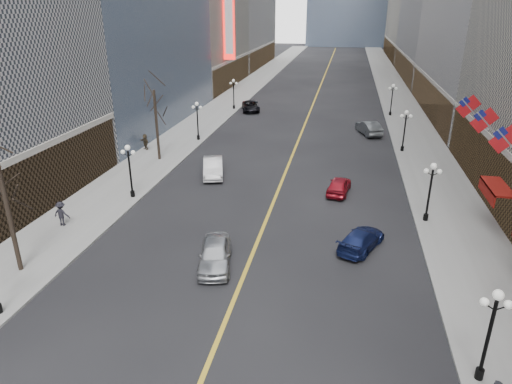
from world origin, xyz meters
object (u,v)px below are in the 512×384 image
at_px(streetlamp_east_2, 405,126).
at_px(streetlamp_east_0, 491,327).
at_px(streetlamp_west_2, 197,117).
at_px(car_nb_mid, 213,167).
at_px(car_sb_mid, 339,185).
at_px(streetlamp_east_1, 431,186).
at_px(car_sb_far, 369,128).
at_px(streetlamp_west_1, 129,166).
at_px(streetlamp_west_3, 234,91).
at_px(car_nb_far, 251,106).
at_px(car_nb_near, 215,254).
at_px(streetlamp_east_3, 392,96).
at_px(car_sb_near, 361,239).

bearing_deg(streetlamp_east_2, streetlamp_east_0, -90.00).
bearing_deg(streetlamp_west_2, car_nb_mid, -65.69).
height_order(streetlamp_west_2, car_nb_mid, streetlamp_west_2).
relative_size(streetlamp_west_2, car_sb_mid, 1.07).
height_order(streetlamp_east_1, car_nb_mid, streetlamp_east_1).
height_order(streetlamp_east_2, car_sb_far, streetlamp_east_2).
xyz_separation_m(streetlamp_west_1, streetlamp_west_2, (0.00, 18.00, 0.00)).
height_order(streetlamp_east_1, streetlamp_west_3, same).
height_order(car_sb_mid, car_sb_far, car_sb_far).
height_order(streetlamp_east_0, streetlamp_west_1, same).
height_order(streetlamp_west_3, car_nb_far, streetlamp_west_3).
height_order(streetlamp_west_2, car_nb_near, streetlamp_west_2).
bearing_deg(streetlamp_west_2, streetlamp_east_3, 37.33).
xyz_separation_m(streetlamp_east_0, car_nb_far, (-20.80, 51.41, -2.14)).
distance_m(streetlamp_east_3, car_nb_mid, 34.75).
height_order(streetlamp_east_3, streetlamp_west_1, same).
height_order(streetlamp_east_1, car_nb_far, streetlamp_east_1).
bearing_deg(car_sb_near, streetlamp_east_0, 137.90).
bearing_deg(car_sb_near, streetlamp_west_3, -41.42).
relative_size(streetlamp_east_3, car_sb_near, 0.97).
height_order(car_sb_near, car_sb_far, car_sb_far).
relative_size(car_sb_mid, car_sb_far, 0.82).
bearing_deg(streetlamp_east_2, streetlamp_east_1, -90.00).
height_order(car_nb_mid, car_sb_mid, car_nb_mid).
xyz_separation_m(car_nb_near, car_nb_mid, (-4.66, 15.68, 0.01)).
bearing_deg(car_sb_far, streetlamp_east_0, 75.33).
height_order(streetlamp_east_0, car_sb_near, streetlamp_east_0).
distance_m(streetlamp_east_1, car_sb_far, 25.23).
bearing_deg(car_sb_far, car_nb_near, 53.56).
relative_size(streetlamp_east_1, streetlamp_east_3, 1.00).
relative_size(car_nb_near, car_nb_far, 0.89).
relative_size(streetlamp_west_1, car_sb_mid, 1.07).
distance_m(streetlamp_east_3, streetlamp_west_1, 43.05).
xyz_separation_m(car_nb_near, car_sb_far, (10.36, 33.97, 0.02)).
distance_m(streetlamp_west_1, car_nb_far, 35.58).
distance_m(streetlamp_east_3, car_nb_near, 47.17).
xyz_separation_m(streetlamp_east_3, streetlamp_west_1, (-23.60, -36.00, 0.00)).
relative_size(streetlamp_east_1, car_nb_far, 0.83).
bearing_deg(car_nb_far, streetlamp_east_0, -83.18).
height_order(streetlamp_east_3, car_sb_far, streetlamp_east_3).
distance_m(car_nb_near, car_sb_near, 9.81).
distance_m(streetlamp_east_1, streetlamp_east_2, 18.00).
relative_size(streetlamp_east_1, car_nb_near, 0.93).
height_order(streetlamp_east_2, car_sb_near, streetlamp_east_2).
xyz_separation_m(streetlamp_west_2, streetlamp_west_3, (0.00, 18.00, 0.00)).
bearing_deg(streetlamp_east_2, streetlamp_west_3, 142.67).
bearing_deg(streetlamp_east_2, car_sb_near, -101.86).
bearing_deg(streetlamp_west_1, car_sb_far, 51.02).
relative_size(streetlamp_east_2, car_sb_mid, 1.07).
height_order(streetlamp_west_3, car_sb_near, streetlamp_west_3).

